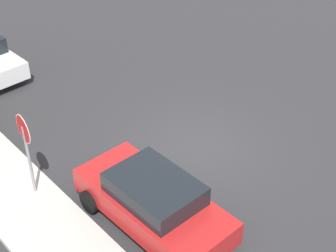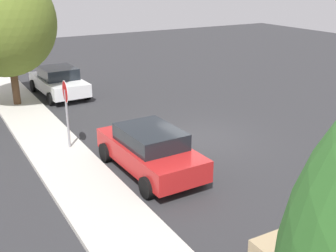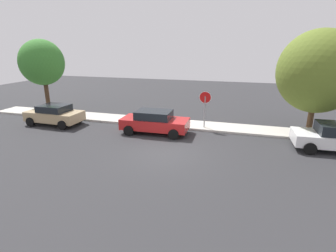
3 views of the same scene
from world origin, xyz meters
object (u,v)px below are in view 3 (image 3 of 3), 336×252
street_tree_near_corner (318,72)px  parked_car_red (155,122)px  stop_sign (205,103)px  parked_car_tan (55,114)px  street_tree_mid_block (42,63)px

street_tree_near_corner → parked_car_red: bearing=-165.8°
stop_sign → street_tree_near_corner: bearing=6.1°
parked_car_tan → street_tree_near_corner: street_tree_near_corner is taller
stop_sign → parked_car_tan: (-10.38, -1.91, -1.03)m
stop_sign → street_tree_mid_block: bearing=175.8°
parked_car_red → parked_car_tan: bearing=-178.4°
parked_car_red → street_tree_mid_block: street_tree_mid_block is taller
stop_sign → street_tree_near_corner: 6.91m
parked_car_red → street_tree_near_corner: size_ratio=0.67×
stop_sign → parked_car_red: bearing=-149.9°
parked_car_red → street_tree_near_corner: bearing=14.2°
parked_car_tan → street_tree_mid_block: bearing=136.3°
stop_sign → street_tree_near_corner: size_ratio=0.40×
street_tree_near_corner → street_tree_mid_block: bearing=179.1°
stop_sign → parked_car_tan: 10.60m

